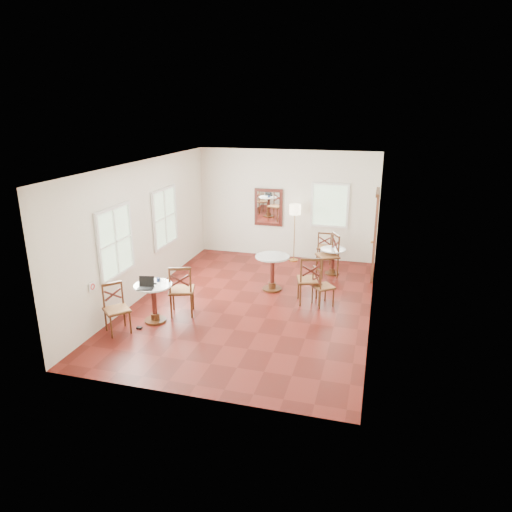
{
  "coord_description": "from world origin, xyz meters",
  "views": [
    {
      "loc": [
        2.52,
        -8.93,
        4.11
      ],
      "look_at": [
        0.0,
        0.3,
        1.0
      ],
      "focal_mm": 32.5,
      "sensor_mm": 36.0,
      "label": 1
    }
  ],
  "objects_px": {
    "chair_back_a": "(325,247)",
    "chair_back_b": "(329,255)",
    "cafe_table_near": "(154,299)",
    "water_glass": "(165,281)",
    "cafe_table_back": "(333,258)",
    "navy_mug": "(158,280)",
    "chair_mid_b": "(322,286)",
    "power_adapter": "(139,328)",
    "chair_near_b": "(116,309)",
    "cafe_table_mid": "(272,269)",
    "chair_near_a": "(181,290)",
    "laptop": "(146,285)",
    "mouse": "(155,283)",
    "floor_lamp": "(295,213)",
    "chair_mid_a": "(309,280)"
  },
  "relations": [
    {
      "from": "chair_mid_b",
      "to": "floor_lamp",
      "type": "relative_size",
      "value": 0.55
    },
    {
      "from": "chair_near_b",
      "to": "chair_mid_b",
      "type": "height_order",
      "value": "chair_near_b"
    },
    {
      "from": "cafe_table_mid",
      "to": "laptop",
      "type": "distance_m",
      "value": 3.11
    },
    {
      "from": "power_adapter",
      "to": "chair_mid_b",
      "type": "bearing_deg",
      "value": 32.38
    },
    {
      "from": "navy_mug",
      "to": "laptop",
      "type": "bearing_deg",
      "value": -101.9
    },
    {
      "from": "chair_back_a",
      "to": "mouse",
      "type": "distance_m",
      "value": 5.31
    },
    {
      "from": "cafe_table_mid",
      "to": "chair_near_b",
      "type": "xyz_separation_m",
      "value": [
        -2.34,
        -2.83,
        -0.04
      ]
    },
    {
      "from": "cafe_table_mid",
      "to": "water_glass",
      "type": "height_order",
      "value": "water_glass"
    },
    {
      "from": "chair_back_a",
      "to": "chair_back_b",
      "type": "distance_m",
      "value": 1.0
    },
    {
      "from": "chair_near_b",
      "to": "navy_mug",
      "type": "distance_m",
      "value": 0.98
    },
    {
      "from": "cafe_table_back",
      "to": "cafe_table_mid",
      "type": "bearing_deg",
      "value": -130.39
    },
    {
      "from": "cafe_table_near",
      "to": "chair_near_a",
      "type": "height_order",
      "value": "chair_near_a"
    },
    {
      "from": "laptop",
      "to": "power_adapter",
      "type": "xyz_separation_m",
      "value": [
        -0.1,
        -0.2,
        -0.82
      ]
    },
    {
      "from": "chair_back_a",
      "to": "navy_mug",
      "type": "xyz_separation_m",
      "value": [
        -2.77,
        -4.36,
        0.38
      ]
    },
    {
      "from": "chair_back_a",
      "to": "cafe_table_near",
      "type": "bearing_deg",
      "value": 59.58
    },
    {
      "from": "chair_back_a",
      "to": "navy_mug",
      "type": "height_order",
      "value": "chair_back_a"
    },
    {
      "from": "chair_back_b",
      "to": "water_glass",
      "type": "height_order",
      "value": "chair_back_b"
    },
    {
      "from": "water_glass",
      "to": "cafe_table_back",
      "type": "bearing_deg",
      "value": 50.67
    },
    {
      "from": "chair_back_a",
      "to": "floor_lamp",
      "type": "relative_size",
      "value": 0.57
    },
    {
      "from": "chair_near_a",
      "to": "laptop",
      "type": "height_order",
      "value": "chair_near_a"
    },
    {
      "from": "water_glass",
      "to": "cafe_table_mid",
      "type": "bearing_deg",
      "value": 51.42
    },
    {
      "from": "navy_mug",
      "to": "chair_back_a",
      "type": "bearing_deg",
      "value": 57.63
    },
    {
      "from": "floor_lamp",
      "to": "water_glass",
      "type": "distance_m",
      "value": 4.73
    },
    {
      "from": "chair_back_b",
      "to": "navy_mug",
      "type": "height_order",
      "value": "chair_back_b"
    },
    {
      "from": "chair_mid_b",
      "to": "chair_back_a",
      "type": "height_order",
      "value": "chair_back_a"
    },
    {
      "from": "cafe_table_mid",
      "to": "floor_lamp",
      "type": "xyz_separation_m",
      "value": [
        0.09,
        2.25,
        0.83
      ]
    },
    {
      "from": "water_glass",
      "to": "chair_mid_b",
      "type": "bearing_deg",
      "value": 27.73
    },
    {
      "from": "chair_back_b",
      "to": "cafe_table_near",
      "type": "bearing_deg",
      "value": -68.5
    },
    {
      "from": "cafe_table_near",
      "to": "water_glass",
      "type": "relative_size",
      "value": 8.09
    },
    {
      "from": "navy_mug",
      "to": "power_adapter",
      "type": "xyz_separation_m",
      "value": [
        -0.18,
        -0.56,
        -0.81
      ]
    },
    {
      "from": "cafe_table_near",
      "to": "chair_near_b",
      "type": "relative_size",
      "value": 0.83
    },
    {
      "from": "cafe_table_back",
      "to": "chair_back_a",
      "type": "height_order",
      "value": "chair_back_a"
    },
    {
      "from": "chair_mid_b",
      "to": "navy_mug",
      "type": "height_order",
      "value": "chair_mid_b"
    },
    {
      "from": "cafe_table_near",
      "to": "chair_back_b",
      "type": "xyz_separation_m",
      "value": [
        3.01,
        3.56,
        0.05
      ]
    },
    {
      "from": "water_glass",
      "to": "chair_mid_a",
      "type": "bearing_deg",
      "value": 31.03
    },
    {
      "from": "mouse",
      "to": "water_glass",
      "type": "height_order",
      "value": "water_glass"
    },
    {
      "from": "water_glass",
      "to": "floor_lamp",
      "type": "bearing_deg",
      "value": 67.94
    },
    {
      "from": "cafe_table_near",
      "to": "floor_lamp",
      "type": "relative_size",
      "value": 0.5
    },
    {
      "from": "mouse",
      "to": "power_adapter",
      "type": "height_order",
      "value": "mouse"
    },
    {
      "from": "water_glass",
      "to": "chair_back_b",
      "type": "bearing_deg",
      "value": 50.49
    },
    {
      "from": "cafe_table_back",
      "to": "chair_back_b",
      "type": "relative_size",
      "value": 0.62
    },
    {
      "from": "chair_near_a",
      "to": "navy_mug",
      "type": "height_order",
      "value": "chair_near_a"
    },
    {
      "from": "chair_mid_b",
      "to": "mouse",
      "type": "distance_m",
      "value": 3.51
    },
    {
      "from": "laptop",
      "to": "navy_mug",
      "type": "height_order",
      "value": "laptop"
    },
    {
      "from": "chair_mid_a",
      "to": "chair_mid_b",
      "type": "xyz_separation_m",
      "value": [
        0.29,
        -0.05,
        -0.1
      ]
    },
    {
      "from": "cafe_table_mid",
      "to": "chair_mid_b",
      "type": "xyz_separation_m",
      "value": [
        1.24,
        -0.57,
        -0.08
      ]
    },
    {
      "from": "cafe_table_back",
      "to": "chair_near_b",
      "type": "bearing_deg",
      "value": -129.88
    },
    {
      "from": "cafe_table_back",
      "to": "mouse",
      "type": "relative_size",
      "value": 7.61
    },
    {
      "from": "chair_mid_b",
      "to": "power_adapter",
      "type": "relative_size",
      "value": 8.58
    },
    {
      "from": "mouse",
      "to": "cafe_table_near",
      "type": "bearing_deg",
      "value": -159.53
    }
  ]
}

